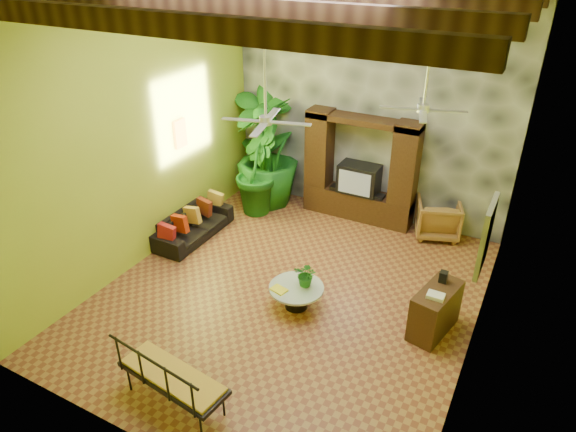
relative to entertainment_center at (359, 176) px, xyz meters
The scene contains 20 objects.
ground 3.28m from the entertainment_center, 90.00° to the right, with size 7.00×7.00×0.00m, color brown.
back_wall 1.58m from the entertainment_center, 90.00° to the left, with size 6.00×0.02×5.00m, color #A6BB2A.
left_wall 4.60m from the entertainment_center, 133.73° to the right, with size 0.02×7.00×5.00m, color #A6BB2A.
right_wall 4.60m from the entertainment_center, 46.27° to the right, with size 0.02×7.00×5.00m, color #A6BB2A.
stone_accent_wall 1.56m from the entertainment_center, 90.00° to the left, with size 5.98×0.10×4.98m, color #3B3F43.
entertainment_center is the anchor object (origin of this frame).
ceiling_fan_front 4.30m from the entertainment_center, 93.24° to the right, with size 1.28×1.28×1.86m.
ceiling_fan_back 3.50m from the entertainment_center, 50.43° to the right, with size 1.28×1.28×1.86m.
wall_art_mask 3.82m from the entertainment_center, 144.18° to the right, with size 0.06×0.32×0.55m, color gold.
wall_art_painting 4.95m from the entertainment_center, 51.61° to the right, with size 0.06×0.70×0.90m, color #256389.
sofa 3.63m from the entertainment_center, 138.00° to the right, with size 1.88×0.73×0.55m, color black.
wicker_armchair 1.83m from the entertainment_center, ahead, with size 0.84×0.87×0.79m, color #956036.
tall_plant_a 2.39m from the entertainment_center, behind, with size 1.42×0.96×2.69m, color #1D651A.
tall_plant_b 2.25m from the entertainment_center, 159.91° to the right, with size 1.08×0.87×1.96m, color #165718.
tall_plant_c 2.11m from the entertainment_center, behind, with size 1.37×1.37×2.45m, color #185D18.
coffee_table 3.51m from the entertainment_center, 85.80° to the right, with size 0.91×0.91×0.40m.
centerpiece_plant 3.35m from the entertainment_center, 83.56° to the right, with size 0.38×0.33×0.42m, color #1E641A.
yellow_tray 3.69m from the entertainment_center, 89.32° to the right, with size 0.26×0.19×0.03m, color yellow.
iron_bench 6.07m from the entertainment_center, 92.30° to the right, with size 1.62×0.76×0.57m.
side_console 3.86m from the entertainment_center, 50.69° to the right, with size 0.44×0.98×0.78m, color #3D1A13.
Camera 1 is at (3.33, -6.38, 5.49)m, focal length 32.00 mm.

